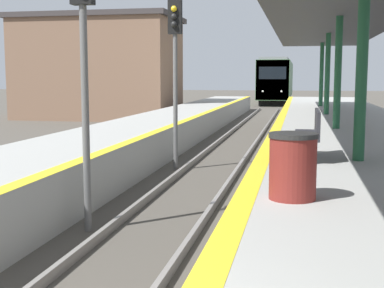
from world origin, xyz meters
TOP-DOWN VIEW (x-y plane):
  - train at (0.00, 53.24)m, footprint 2.86×19.07m
  - signal_near at (-1.11, 5.95)m, footprint 0.36×0.31m
  - signal_mid at (-1.02, 11.99)m, footprint 0.36×0.31m
  - station_canopy at (3.41, 14.22)m, footprint 4.23×31.41m
  - trash_bin at (2.25, 4.52)m, footprint 0.62×0.62m
  - bench at (2.53, 8.03)m, footprint 0.44×1.57m
  - station_building at (-9.95, 29.45)m, footprint 9.84×6.11m

SIDE VIEW (x-z plane):
  - trash_bin at x=2.25m, z-range 1.03..1.87m
  - bench at x=2.53m, z-range 1.05..1.97m
  - train at x=0.00m, z-range 0.04..4.30m
  - station_building at x=-9.95m, z-range 0.01..6.29m
  - signal_near at x=-1.11m, z-range 0.91..5.52m
  - signal_mid at x=-1.02m, z-range 0.91..5.52m
  - station_canopy at x=3.41m, z-range 2.63..6.14m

